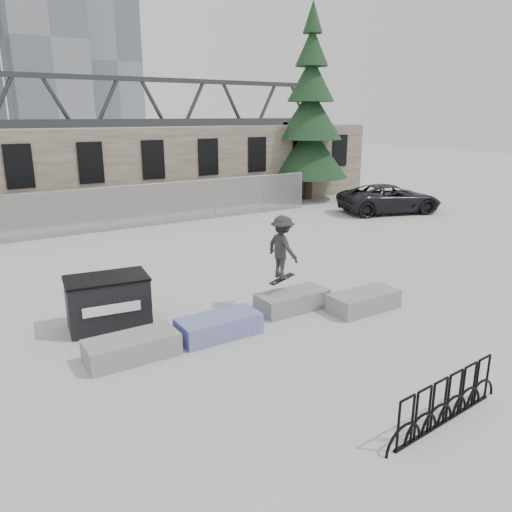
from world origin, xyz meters
The scene contains 13 objects.
ground centered at (0.00, 0.00, 0.00)m, with size 120.00×120.00×0.00m, color #A2A39E.
stone_wall centered at (0.00, 16.24, 2.26)m, with size 36.00×2.58×4.50m.
chainlink_fence centered at (0.00, 12.50, 1.04)m, with size 22.06×0.06×2.02m.
planter_far_left centered at (-3.35, -0.16, 0.28)m, with size 2.00×0.90×0.51m.
planter_center_left centered at (-1.20, -0.16, 0.28)m, with size 2.00×0.90×0.51m.
planter_center_right centered at (1.32, 0.26, 0.28)m, with size 2.00×0.90×0.51m.
planter_offset centered at (2.95, -0.82, 0.28)m, with size 2.00×0.90×0.51m.
dumpster centered at (-3.25, 1.83, 0.66)m, with size 2.14×1.47×1.31m.
bike_rack centered at (0.42, -5.40, 0.44)m, with size 3.14×0.28×0.90m.
spruce_tree centered at (13.24, 14.67, 4.71)m, with size 4.76×4.76×11.50m.
truss_bridge centered at (10.00, 55.00, 4.13)m, with size 70.00×3.00×9.80m.
suv centered at (14.17, 8.74, 0.77)m, with size 2.56×5.55×1.54m, color black.
skateboarder centered at (1.11, 0.47, 1.75)m, with size 0.81×1.15×1.83m.
Camera 1 is at (-6.41, -10.00, 5.18)m, focal length 35.00 mm.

